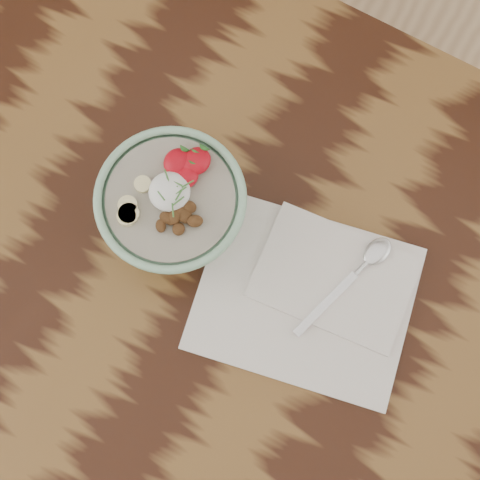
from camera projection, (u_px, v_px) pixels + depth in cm
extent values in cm
cube|color=black|center=(210.00, 307.00, 83.57)|extent=(160.00, 90.00, 4.00)
cylinder|color=#4C2D19|center=(1.00, 0.00, 135.39)|extent=(7.00, 7.00, 71.00)
cylinder|color=#93C6A2|center=(177.00, 219.00, 83.55)|extent=(7.62, 7.62, 1.09)
torus|color=#93C6A2|center=(170.00, 198.00, 74.89)|extent=(17.34, 17.34, 1.00)
cylinder|color=#AAA38D|center=(171.00, 200.00, 75.42)|extent=(14.71, 14.71, 0.91)
ellipsoid|color=white|center=(170.00, 192.00, 74.21)|extent=(4.70, 4.70, 2.58)
ellipsoid|color=#B70815|center=(197.00, 161.00, 75.10)|extent=(3.07, 3.38, 1.69)
cone|color=#286623|center=(203.00, 150.00, 75.08)|extent=(1.40, 1.03, 1.52)
ellipsoid|color=#B70815|center=(177.00, 162.00, 75.06)|extent=(3.09, 3.40, 1.70)
cone|color=#286623|center=(183.00, 151.00, 75.04)|extent=(1.40, 1.03, 1.52)
ellipsoid|color=#B70815|center=(189.00, 165.00, 75.07)|extent=(2.78, 3.05, 1.53)
cone|color=#286623|center=(195.00, 155.00, 75.03)|extent=(1.40, 1.03, 1.52)
ellipsoid|color=#B70815|center=(186.00, 176.00, 74.78)|extent=(2.76, 3.03, 1.52)
cone|color=#286623|center=(191.00, 166.00, 74.73)|extent=(1.40, 1.03, 1.52)
cylinder|color=beige|center=(143.00, 184.00, 74.94)|extent=(1.95, 1.95, 0.70)
cylinder|color=beige|center=(127.00, 216.00, 74.09)|extent=(2.20, 2.20, 0.70)
cylinder|color=beige|center=(128.00, 205.00, 74.38)|extent=(2.19, 2.19, 0.70)
cylinder|color=beige|center=(129.00, 214.00, 74.16)|extent=(2.35, 2.35, 0.70)
ellipsoid|color=brown|center=(167.00, 218.00, 73.82)|extent=(1.89, 1.51, 1.15)
ellipsoid|color=brown|center=(185.00, 218.00, 73.98)|extent=(1.72, 1.68, 0.88)
ellipsoid|color=brown|center=(180.00, 212.00, 74.03)|extent=(2.00, 1.92, 1.18)
ellipsoid|color=brown|center=(189.00, 207.00, 74.14)|extent=(1.90, 1.74, 1.02)
ellipsoid|color=brown|center=(179.00, 229.00, 73.67)|extent=(1.90, 1.95, 0.99)
ellipsoid|color=brown|center=(161.00, 226.00, 73.69)|extent=(1.86, 1.94, 1.04)
ellipsoid|color=brown|center=(171.00, 220.00, 73.94)|extent=(1.93, 1.93, 0.87)
ellipsoid|color=brown|center=(195.00, 221.00, 73.72)|extent=(2.29, 2.18, 1.32)
ellipsoid|color=brown|center=(175.00, 217.00, 73.85)|extent=(1.65, 1.88, 1.42)
ellipsoid|color=brown|center=(184.00, 215.00, 73.92)|extent=(2.22, 2.18, 1.06)
cylinder|color=#417933|center=(174.00, 186.00, 73.20)|extent=(0.93, 0.60, 0.21)
cylinder|color=#417933|center=(188.00, 184.00, 73.27)|extent=(0.95, 1.40, 0.23)
cylinder|color=#417933|center=(161.00, 196.00, 72.96)|extent=(1.26, 0.70, 0.23)
cylinder|color=#417933|center=(179.00, 195.00, 72.98)|extent=(0.19, 1.44, 0.23)
cylinder|color=#417933|center=(178.00, 201.00, 72.82)|extent=(0.77, 1.56, 0.24)
cylinder|color=#417933|center=(173.00, 210.00, 72.59)|extent=(1.06, 1.38, 0.23)
cylinder|color=#417933|center=(181.00, 191.00, 73.09)|extent=(0.84, 1.44, 0.23)
cylinder|color=#417933|center=(169.00, 183.00, 73.30)|extent=(1.27, 1.05, 0.23)
cylinder|color=#417933|center=(178.00, 184.00, 73.28)|extent=(1.10, 0.26, 0.22)
cylinder|color=#417933|center=(167.00, 176.00, 73.47)|extent=(1.32, 1.21, 0.24)
cube|color=white|center=(304.00, 298.00, 81.32)|extent=(29.22, 25.44, 0.98)
cube|color=white|center=(334.00, 277.00, 81.12)|extent=(19.86, 14.62, 0.59)
cube|color=silver|center=(326.00, 304.00, 79.93)|extent=(3.80, 10.17, 0.31)
cylinder|color=silver|center=(363.00, 266.00, 80.81)|extent=(1.35, 2.76, 0.63)
ellipsoid|color=silver|center=(377.00, 251.00, 81.11)|extent=(3.77, 4.71, 0.85)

